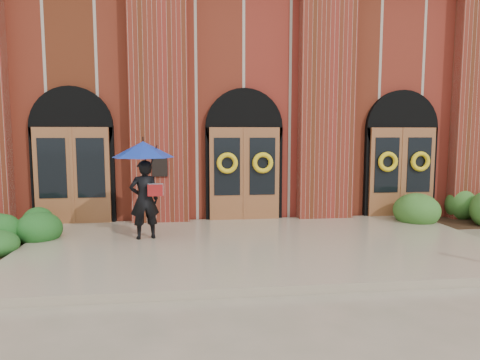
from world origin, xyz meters
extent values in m
plane|color=gray|center=(0.00, 0.00, 0.00)|extent=(90.00, 90.00, 0.00)
cube|color=gray|center=(0.00, 0.15, 0.07)|extent=(10.00, 5.30, 0.15)
cube|color=maroon|center=(0.00, 8.90, 3.50)|extent=(16.00, 12.00, 7.00)
cube|color=black|center=(-2.25, 2.47, 1.65)|extent=(0.40, 0.05, 0.55)
cube|color=maroon|center=(-2.25, 2.73, 3.50)|extent=(1.50, 0.45, 7.00)
cube|color=maroon|center=(2.25, 2.73, 3.50)|extent=(1.50, 0.45, 7.00)
cube|color=maroon|center=(6.75, 2.73, 3.50)|extent=(1.50, 0.45, 7.00)
cube|color=brown|center=(-4.50, 2.71, 1.40)|extent=(1.90, 0.10, 2.50)
cylinder|color=black|center=(-4.50, 2.85, 2.65)|extent=(2.10, 0.22, 2.10)
cube|color=brown|center=(0.00, 2.71, 1.40)|extent=(1.90, 0.10, 2.50)
cylinder|color=black|center=(0.00, 2.85, 2.65)|extent=(2.10, 0.22, 2.10)
cube|color=brown|center=(4.50, 2.71, 1.40)|extent=(1.90, 0.10, 2.50)
cylinder|color=black|center=(4.50, 2.85, 2.65)|extent=(2.10, 0.22, 2.10)
torus|color=yellow|center=(-0.48, 2.59, 1.70)|extent=(0.57, 0.13, 0.57)
torus|color=yellow|center=(0.48, 2.59, 1.70)|extent=(0.57, 0.13, 0.57)
torus|color=yellow|center=(4.02, 2.59, 1.70)|extent=(0.57, 0.13, 0.57)
torus|color=yellow|center=(4.98, 2.59, 1.70)|extent=(0.57, 0.13, 0.57)
imported|color=black|center=(-2.49, 0.82, 1.03)|extent=(0.73, 0.57, 1.76)
cone|color=#14319B|center=(-2.49, 0.82, 2.14)|extent=(1.66, 1.66, 0.35)
cylinder|color=black|center=(-2.44, 0.77, 1.67)|extent=(0.02, 0.02, 0.59)
cube|color=#B2B5B7|center=(-2.23, 0.68, 1.26)|extent=(0.36, 0.24, 0.26)
cube|color=maroon|center=(-2.23, 0.59, 1.26)|extent=(0.32, 0.11, 0.26)
ellipsoid|color=#1C4F1A|center=(-5.20, 1.37, 0.36)|extent=(2.77, 1.11, 0.71)
ellipsoid|color=#305D20|center=(5.20, 2.20, 0.43)|extent=(3.34, 1.34, 0.86)
camera|label=1|loc=(-1.48, -8.74, 2.50)|focal=32.00mm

